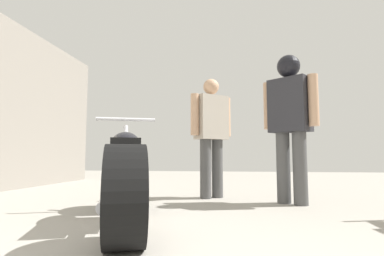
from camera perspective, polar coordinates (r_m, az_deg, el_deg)
The scene contains 4 objects.
ground_plane at distance 3.35m, azimuth 3.76°, elevation -14.63°, with size 16.27×16.27×0.00m, color #9E998E.
motorcycle_maroon_cruiser at distance 2.56m, azimuth -12.39°, elevation -8.71°, with size 0.97×1.97×0.94m.
mechanic_in_blue at distance 4.12m, azimuth 3.61°, elevation -0.32°, with size 0.55×0.49×1.59m.
mechanic_with_helmet at distance 3.78m, azimuth 17.73°, elevation 2.60°, with size 0.61×0.50×1.75m.
Camera 1 is at (0.26, 0.07, 0.54)m, focal length 28.71 mm.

